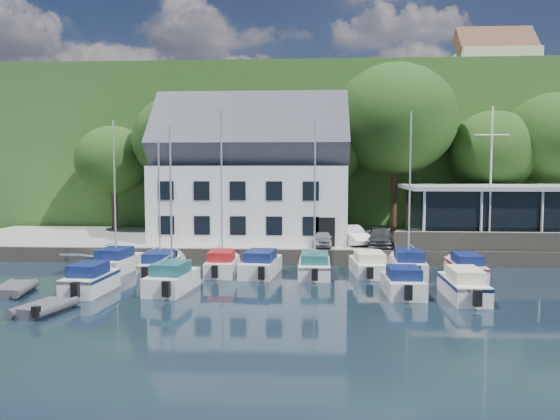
{
  "coord_description": "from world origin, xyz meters",
  "views": [
    {
      "loc": [
        -2.27,
        -24.55,
        6.36
      ],
      "look_at": [
        -4.38,
        9.0,
        3.76
      ],
      "focal_mm": 35.0,
      "sensor_mm": 36.0,
      "label": 1
    }
  ],
  "objects_px": {
    "boat_r1_4": "(315,205)",
    "boat_r2_3": "(403,281)",
    "boat_r1_5": "(369,263)",
    "boat_r1_7": "(466,265)",
    "boat_r1_0": "(115,197)",
    "dinghy_0": "(14,287)",
    "boat_r1_1": "(159,203)",
    "boat_r2_4": "(464,283)",
    "club_pavilion": "(496,213)",
    "boat_r1_2": "(222,201)",
    "car_dgrey": "(380,237)",
    "boat_r1_6": "(410,196)",
    "car_white": "(351,235)",
    "car_blue": "(434,236)",
    "flagpole": "(491,177)",
    "boat_r1_3": "(261,262)",
    "harbor_building": "(252,181)",
    "car_silver": "(323,238)",
    "boat_r2_1": "(171,200)",
    "dinghy_1": "(44,306)",
    "boat_r2_0": "(90,278)"
  },
  "relations": [
    {
      "from": "boat_r1_5",
      "to": "car_blue",
      "type": "bearing_deg",
      "value": 44.25
    },
    {
      "from": "boat_r1_0",
      "to": "boat_r1_3",
      "type": "height_order",
      "value": "boat_r1_0"
    },
    {
      "from": "car_silver",
      "to": "boat_r1_3",
      "type": "relative_size",
      "value": 0.53
    },
    {
      "from": "harbor_building",
      "to": "car_dgrey",
      "type": "distance_m",
      "value": 10.55
    },
    {
      "from": "boat_r1_5",
      "to": "boat_r1_7",
      "type": "relative_size",
      "value": 0.95
    },
    {
      "from": "dinghy_0",
      "to": "dinghy_1",
      "type": "distance_m",
      "value": 4.81
    },
    {
      "from": "car_white",
      "to": "boat_r2_1",
      "type": "xyz_separation_m",
      "value": [
        -9.92,
        -11.01,
        3.06
      ]
    },
    {
      "from": "boat_r2_0",
      "to": "boat_r2_3",
      "type": "distance_m",
      "value": 15.87
    },
    {
      "from": "flagpole",
      "to": "boat_r1_7",
      "type": "bearing_deg",
      "value": -118.94
    },
    {
      "from": "car_white",
      "to": "flagpole",
      "type": "height_order",
      "value": "flagpole"
    },
    {
      "from": "club_pavilion",
      "to": "flagpole",
      "type": "bearing_deg",
      "value": -114.93
    },
    {
      "from": "car_dgrey",
      "to": "dinghy_0",
      "type": "bearing_deg",
      "value": -144.61
    },
    {
      "from": "car_blue",
      "to": "boat_r1_7",
      "type": "xyz_separation_m",
      "value": [
        0.5,
        -6.18,
        -0.95
      ]
    },
    {
      "from": "boat_r2_4",
      "to": "harbor_building",
      "type": "bearing_deg",
      "value": 129.97
    },
    {
      "from": "boat_r2_4",
      "to": "dinghy_1",
      "type": "xyz_separation_m",
      "value": [
        -19.08,
        -3.92,
        -0.45
      ]
    },
    {
      "from": "harbor_building",
      "to": "car_blue",
      "type": "height_order",
      "value": "harbor_building"
    },
    {
      "from": "car_dgrey",
      "to": "dinghy_0",
      "type": "height_order",
      "value": "car_dgrey"
    },
    {
      "from": "boat_r2_0",
      "to": "boat_r1_2",
      "type": "bearing_deg",
      "value": 44.64
    },
    {
      "from": "dinghy_0",
      "to": "car_white",
      "type": "bearing_deg",
      "value": 25.29
    },
    {
      "from": "boat_r1_1",
      "to": "boat_r2_4",
      "type": "relative_size",
      "value": 1.42
    },
    {
      "from": "boat_r1_2",
      "to": "boat_r2_1",
      "type": "xyz_separation_m",
      "value": [
        -1.82,
        -4.69,
        0.3
      ]
    },
    {
      "from": "boat_r2_1",
      "to": "boat_r2_3",
      "type": "bearing_deg",
      "value": 6.72
    },
    {
      "from": "boat_r1_0",
      "to": "dinghy_0",
      "type": "relative_size",
      "value": 3.16
    },
    {
      "from": "flagpole",
      "to": "boat_r2_3",
      "type": "height_order",
      "value": "flagpole"
    },
    {
      "from": "car_white",
      "to": "boat_r1_0",
      "type": "bearing_deg",
      "value": -176.97
    },
    {
      "from": "car_white",
      "to": "car_blue",
      "type": "xyz_separation_m",
      "value": [
        5.73,
        -0.18,
        -0.0
      ]
    },
    {
      "from": "dinghy_1",
      "to": "boat_r1_6",
      "type": "bearing_deg",
      "value": 42.46
    },
    {
      "from": "boat_r2_3",
      "to": "dinghy_0",
      "type": "xyz_separation_m",
      "value": [
        -19.6,
        -1.09,
        -0.39
      ]
    },
    {
      "from": "car_blue",
      "to": "boat_r1_7",
      "type": "bearing_deg",
      "value": -76.91
    },
    {
      "from": "boat_r1_6",
      "to": "club_pavilion",
      "type": "bearing_deg",
      "value": 50.29
    },
    {
      "from": "boat_r1_3",
      "to": "flagpole",
      "type": "bearing_deg",
      "value": 26.57
    },
    {
      "from": "boat_r1_1",
      "to": "flagpole",
      "type": "bearing_deg",
      "value": 10.31
    },
    {
      "from": "flagpole",
      "to": "boat_r1_4",
      "type": "xyz_separation_m",
      "value": [
        -11.81,
        -5.52,
        -1.55
      ]
    },
    {
      "from": "car_silver",
      "to": "dinghy_0",
      "type": "xyz_separation_m",
      "value": [
        -15.74,
        -10.98,
        -1.22
      ]
    },
    {
      "from": "club_pavilion",
      "to": "boat_r2_1",
      "type": "bearing_deg",
      "value": -147.41
    },
    {
      "from": "harbor_building",
      "to": "boat_r1_7",
      "type": "bearing_deg",
      "value": -33.62
    },
    {
      "from": "car_white",
      "to": "boat_r1_2",
      "type": "xyz_separation_m",
      "value": [
        -8.1,
        -6.32,
        2.76
      ]
    },
    {
      "from": "boat_r1_6",
      "to": "boat_r2_4",
      "type": "height_order",
      "value": "boat_r1_6"
    },
    {
      "from": "harbor_building",
      "to": "boat_r1_2",
      "type": "distance_m",
      "value": 9.06
    },
    {
      "from": "car_white",
      "to": "dinghy_1",
      "type": "relative_size",
      "value": 1.45
    },
    {
      "from": "boat_r1_3",
      "to": "boat_r2_0",
      "type": "relative_size",
      "value": 1.18
    },
    {
      "from": "dinghy_0",
      "to": "dinghy_1",
      "type": "bearing_deg",
      "value": -55.23
    },
    {
      "from": "boat_r1_4",
      "to": "boat_r2_3",
      "type": "xyz_separation_m",
      "value": [
        4.43,
        -4.64,
        -3.46
      ]
    },
    {
      "from": "boat_r1_5",
      "to": "boat_r2_1",
      "type": "bearing_deg",
      "value": -158.5
    },
    {
      "from": "harbor_building",
      "to": "dinghy_0",
      "type": "relative_size",
      "value": 4.97
    },
    {
      "from": "car_dgrey",
      "to": "boat_r1_6",
      "type": "xyz_separation_m",
      "value": [
        1.03,
        -5.37,
        3.11
      ]
    },
    {
      "from": "car_blue",
      "to": "boat_r1_0",
      "type": "bearing_deg",
      "value": -155.33
    },
    {
      "from": "club_pavilion",
      "to": "boat_r1_2",
      "type": "xyz_separation_m",
      "value": [
        -18.77,
        -8.47,
        1.36
      ]
    },
    {
      "from": "flagpole",
      "to": "boat_r1_3",
      "type": "xyz_separation_m",
      "value": [
        -15.0,
        -5.45,
        -4.98
      ]
    },
    {
      "from": "car_silver",
      "to": "boat_r1_7",
      "type": "bearing_deg",
      "value": -28.4
    }
  ]
}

